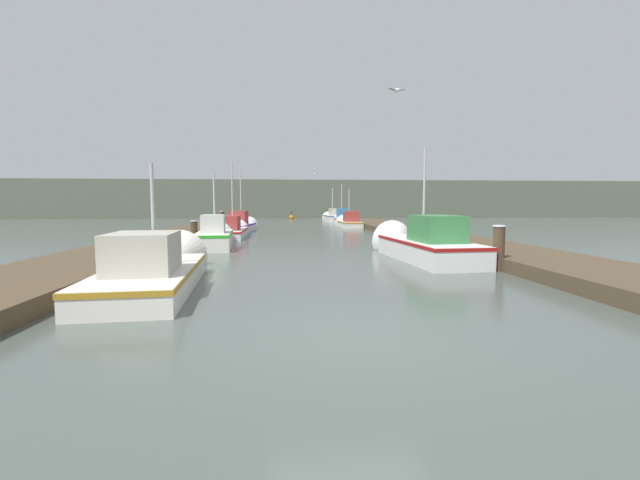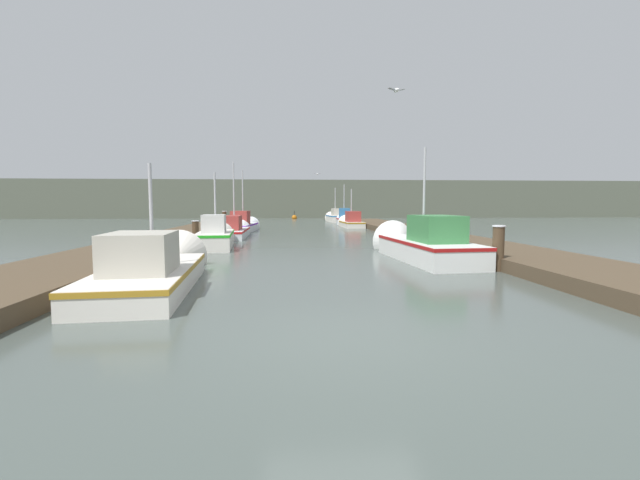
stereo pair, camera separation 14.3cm
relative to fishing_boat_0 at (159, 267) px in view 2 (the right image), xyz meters
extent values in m
plane|color=#47514C|center=(3.94, -4.61, -0.37)|extent=(200.00, 200.00, 0.00)
cube|color=#4C3D2B|center=(-2.56, 11.39, -0.19)|extent=(2.98, 40.00, 0.36)
cube|color=#4C3D2B|center=(10.43, 11.39, -0.19)|extent=(2.98, 40.00, 0.36)
cube|color=#565B4C|center=(3.94, 51.38, 2.05)|extent=(120.00, 16.00, 4.83)
cube|color=silver|center=(0.08, -0.98, -0.12)|extent=(2.16, 5.19, 0.50)
cube|color=#AC7D21|center=(0.08, -0.98, 0.07)|extent=(2.19, 5.22, 0.10)
cone|color=silver|center=(-0.17, 2.19, -0.12)|extent=(1.77, 1.41, 1.68)
cube|color=#B2AD9E|center=(0.13, -1.61, 0.53)|extent=(1.37, 1.73, 0.80)
cylinder|color=#B2B2B7|center=(0.05, -0.60, 1.27)|extent=(0.08, 0.08, 2.27)
cube|color=silver|center=(7.67, 3.25, -0.02)|extent=(2.16, 5.26, 0.68)
cube|color=#A31515|center=(7.67, 3.25, 0.26)|extent=(2.19, 5.30, 0.10)
cone|color=silver|center=(7.44, 6.34, -0.02)|extent=(1.77, 1.18, 1.69)
cube|color=#387A42|center=(7.72, 2.61, 0.73)|extent=(1.39, 1.93, 0.82)
cylinder|color=#B2B2B7|center=(7.65, 3.63, 1.84)|extent=(0.08, 0.08, 3.05)
cube|color=silver|center=(0.02, 7.87, -0.03)|extent=(1.70, 4.03, 0.68)
cube|color=green|center=(0.02, 7.87, 0.25)|extent=(1.74, 4.07, 0.10)
cone|color=silver|center=(-0.17, 10.23, -0.03)|extent=(1.38, 0.93, 1.31)
cube|color=silver|center=(0.07, 7.38, 0.68)|extent=(1.01, 1.32, 0.74)
cylinder|color=#B2B2B7|center=(0.00, 8.16, 1.57)|extent=(0.08, 0.08, 2.52)
cube|color=silver|center=(0.11, 13.36, -0.13)|extent=(1.41, 4.84, 0.47)
cube|color=red|center=(0.11, 13.36, 0.04)|extent=(1.44, 4.87, 0.10)
cone|color=silver|center=(0.08, 16.27, -0.13)|extent=(1.31, 1.00, 1.30)
cube|color=#99332D|center=(0.11, 12.76, 0.48)|extent=(0.90, 1.89, 0.75)
cylinder|color=#B2B2B7|center=(0.10, 13.72, 1.94)|extent=(0.08, 0.08, 3.68)
cube|color=silver|center=(0.09, 17.98, -0.10)|extent=(1.75, 4.55, 0.53)
cube|color=#6319AE|center=(0.09, 17.98, 0.10)|extent=(1.78, 4.59, 0.10)
cone|color=silver|center=(0.34, 20.75, -0.10)|extent=(1.38, 1.21, 1.29)
cube|color=#99332D|center=(0.04, 17.43, 0.59)|extent=(1.18, 1.37, 0.86)
cylinder|color=#B2B2B7|center=(0.12, 18.31, 1.92)|extent=(0.08, 0.08, 3.52)
cube|color=silver|center=(8.09, 22.75, -0.14)|extent=(1.56, 3.72, 0.46)
cube|color=#9F7119|center=(8.09, 22.75, 0.03)|extent=(1.59, 3.75, 0.10)
cone|color=silver|center=(7.99, 25.04, -0.14)|extent=(1.37, 0.96, 1.33)
cube|color=#99332D|center=(8.11, 22.30, 0.50)|extent=(1.06, 1.41, 0.81)
cylinder|color=#B2B2B7|center=(8.08, 23.03, 1.37)|extent=(0.08, 0.08, 2.55)
cube|color=silver|center=(8.14, 27.80, -0.06)|extent=(1.64, 3.89, 0.61)
cube|color=#B32424|center=(8.14, 27.80, 0.18)|extent=(1.67, 3.92, 0.10)
cone|color=silver|center=(8.34, 30.09, -0.06)|extent=(1.33, 0.92, 1.26)
cube|color=#2D6699|center=(8.10, 27.32, 0.66)|extent=(1.06, 1.61, 0.84)
cylinder|color=#B2B2B7|center=(8.17, 28.08, 1.72)|extent=(0.08, 0.08, 2.97)
cube|color=silver|center=(7.92, 32.67, -0.03)|extent=(1.65, 4.31, 0.67)
cube|color=#1F67AA|center=(7.92, 32.67, 0.24)|extent=(1.68, 4.34, 0.10)
cone|color=silver|center=(7.76, 35.21, -0.03)|extent=(1.37, 0.94, 1.32)
cube|color=#B2AD9E|center=(7.95, 32.14, 0.65)|extent=(0.95, 1.65, 0.70)
cylinder|color=#B2B2B7|center=(7.90, 32.98, 1.68)|extent=(0.08, 0.08, 2.77)
cylinder|color=#473523|center=(-1.02, 17.69, 0.31)|extent=(0.26, 0.26, 1.35)
cylinder|color=silver|center=(-1.02, 17.69, 1.00)|extent=(0.30, 0.30, 0.04)
cylinder|color=#473523|center=(8.93, 0.99, 0.25)|extent=(0.31, 0.31, 1.24)
cylinder|color=silver|center=(8.93, 0.99, 0.89)|extent=(0.36, 0.36, 0.04)
cylinder|color=#473523|center=(-1.31, 10.31, 0.15)|extent=(0.31, 0.31, 1.02)
cylinder|color=silver|center=(-1.31, 10.31, 0.68)|extent=(0.36, 0.36, 0.04)
sphere|color=#BF6513|center=(3.86, 41.17, -0.20)|extent=(0.61, 0.61, 0.61)
cylinder|color=black|center=(3.86, 41.17, 0.36)|extent=(0.06, 0.06, 0.50)
ellipsoid|color=white|center=(6.46, 2.87, 4.99)|extent=(0.21, 0.31, 0.12)
cube|color=gray|center=(6.59, 2.90, 5.01)|extent=(0.29, 0.18, 0.07)
cube|color=gray|center=(6.32, 2.83, 5.01)|extent=(0.29, 0.18, 0.07)
ellipsoid|color=white|center=(5.40, 23.22, 3.80)|extent=(0.18, 0.30, 0.12)
cube|color=gray|center=(5.54, 23.20, 3.82)|extent=(0.29, 0.16, 0.07)
cube|color=gray|center=(5.27, 23.24, 3.82)|extent=(0.29, 0.16, 0.07)
camera|label=1|loc=(2.96, -10.40, 1.52)|focal=24.00mm
camera|label=2|loc=(3.10, -10.42, 1.52)|focal=24.00mm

